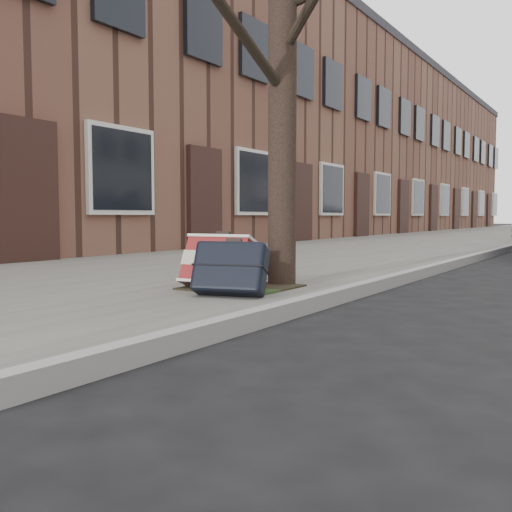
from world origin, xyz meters
The scene contains 7 objects.
ground centered at (0.00, 0.00, 0.00)m, with size 120.00×120.00×0.00m, color black.
near_sidewalk centered at (-3.70, 15.00, 0.06)m, with size 5.00×70.00×0.12m, color slate.
house_near centered at (-9.60, 16.00, 3.50)m, with size 6.80×40.00×7.00m, color brown.
dirt_patch centered at (-2.00, 1.20, 0.13)m, with size 0.85×0.85×0.01m, color black.
street_tree centered at (-1.83, 1.61, 2.58)m, with size 0.26×0.26×4.92m, color black.
suitcase_red centered at (-2.12, 1.00, 0.35)m, with size 0.61×0.17×0.44m, color maroon.
suitcase_navy centered at (-1.78, 0.72, 0.35)m, with size 0.58×0.19×0.41m, color black.
Camera 1 is at (0.81, -2.91, 0.75)m, focal length 40.00 mm.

